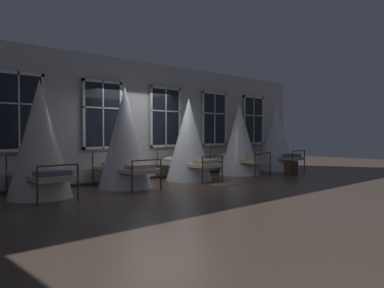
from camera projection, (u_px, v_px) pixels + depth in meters
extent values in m
plane|color=#4C3D33|center=(165.00, 184.00, 10.00)|extent=(27.63, 27.63, 0.00)
cube|color=silver|center=(134.00, 120.00, 10.95)|extent=(14.82, 0.10, 3.38)
cube|color=black|center=(19.00, 112.00, 8.67)|extent=(1.17, 0.02, 1.81)
cube|color=silver|center=(19.00, 150.00, 8.70)|extent=(1.17, 0.06, 0.07)
cube|color=silver|center=(18.00, 73.00, 8.65)|extent=(1.17, 0.06, 0.07)
cube|color=silver|center=(43.00, 113.00, 9.05)|extent=(0.07, 0.06, 1.81)
cube|color=silver|center=(19.00, 112.00, 8.67)|extent=(0.04, 0.06, 1.81)
cube|color=silver|center=(19.00, 104.00, 8.67)|extent=(1.17, 0.06, 0.04)
cube|color=black|center=(103.00, 115.00, 10.13)|extent=(1.17, 0.02, 1.81)
cube|color=silver|center=(103.00, 148.00, 10.16)|extent=(1.17, 0.06, 0.07)
cube|color=silver|center=(103.00, 82.00, 10.11)|extent=(1.17, 0.06, 0.07)
cube|color=silver|center=(84.00, 114.00, 9.76)|extent=(0.07, 0.06, 1.81)
cube|color=silver|center=(121.00, 115.00, 10.51)|extent=(0.07, 0.06, 1.81)
cube|color=silver|center=(103.00, 115.00, 10.13)|extent=(0.04, 0.06, 1.81)
cube|color=silver|center=(103.00, 108.00, 10.13)|extent=(1.17, 0.06, 0.04)
cube|color=black|center=(166.00, 117.00, 11.59)|extent=(1.17, 0.02, 1.81)
cube|color=silver|center=(166.00, 146.00, 11.62)|extent=(1.17, 0.06, 0.07)
cube|color=silver|center=(166.00, 88.00, 11.57)|extent=(1.17, 0.06, 0.07)
cube|color=silver|center=(151.00, 117.00, 11.22)|extent=(0.07, 0.06, 1.81)
cube|color=silver|center=(179.00, 118.00, 11.97)|extent=(0.07, 0.06, 1.81)
cube|color=silver|center=(166.00, 117.00, 11.59)|extent=(0.04, 0.06, 1.81)
cube|color=silver|center=(166.00, 111.00, 11.59)|extent=(1.17, 0.06, 0.04)
cube|color=black|center=(214.00, 119.00, 13.05)|extent=(1.17, 0.02, 1.81)
cube|color=silver|center=(214.00, 144.00, 13.08)|extent=(1.17, 0.06, 0.07)
cube|color=silver|center=(214.00, 93.00, 13.03)|extent=(1.17, 0.06, 0.07)
cube|color=silver|center=(203.00, 118.00, 12.68)|extent=(0.07, 0.06, 1.81)
cube|color=silver|center=(225.00, 119.00, 13.43)|extent=(0.07, 0.06, 1.81)
cube|color=silver|center=(214.00, 119.00, 13.05)|extent=(0.04, 0.06, 1.81)
cube|color=silver|center=(214.00, 113.00, 13.05)|extent=(1.17, 0.06, 0.04)
cube|color=black|center=(253.00, 120.00, 14.51)|extent=(1.17, 0.02, 1.81)
cube|color=silver|center=(253.00, 143.00, 14.54)|extent=(1.17, 0.06, 0.07)
cube|color=silver|center=(254.00, 97.00, 14.49)|extent=(1.17, 0.06, 0.07)
cube|color=silver|center=(244.00, 120.00, 14.14)|extent=(0.07, 0.06, 1.81)
cube|color=silver|center=(262.00, 121.00, 14.89)|extent=(0.07, 0.06, 1.81)
cube|color=silver|center=(253.00, 120.00, 14.51)|extent=(0.04, 0.06, 1.81)
cube|color=silver|center=(253.00, 115.00, 14.51)|extent=(1.17, 0.06, 0.04)
cube|color=silver|center=(137.00, 171.00, 10.90)|extent=(11.28, 0.10, 0.36)
cylinder|color=#4C3323|center=(6.00, 175.00, 8.37)|extent=(0.04, 0.04, 0.85)
cylinder|color=#4C3323|center=(43.00, 172.00, 8.89)|extent=(0.04, 0.04, 0.85)
cylinder|color=#4C3323|center=(37.00, 186.00, 7.01)|extent=(0.04, 0.04, 0.72)
cylinder|color=#4C3323|center=(78.00, 183.00, 7.53)|extent=(0.04, 0.04, 0.72)
cylinder|color=#4C3323|center=(20.00, 180.00, 7.69)|extent=(0.07, 1.83, 0.03)
cylinder|color=#4C3323|center=(59.00, 177.00, 8.21)|extent=(0.07, 1.83, 0.03)
cylinder|color=#4C3323|center=(25.00, 154.00, 8.62)|extent=(0.79, 0.05, 0.03)
cylinder|color=#4C3323|center=(58.00, 165.00, 7.26)|extent=(0.79, 0.05, 0.03)
cube|color=beige|center=(40.00, 176.00, 7.95)|extent=(0.85, 1.86, 0.10)
ellipsoid|color=#B7B2A3|center=(29.00, 168.00, 8.45)|extent=(0.61, 0.41, 0.14)
cube|color=slate|center=(53.00, 173.00, 7.46)|extent=(0.66, 0.37, 0.10)
cone|color=silver|center=(40.00, 139.00, 7.93)|extent=(1.31, 1.31, 2.44)
cylinder|color=#4C3323|center=(93.00, 169.00, 9.80)|extent=(0.04, 0.04, 0.85)
cylinder|color=#4C3323|center=(120.00, 167.00, 10.33)|extent=(0.04, 0.04, 0.85)
cylinder|color=#4C3323|center=(132.00, 177.00, 8.44)|extent=(0.04, 0.04, 0.72)
cylinder|color=#4C3323|center=(161.00, 175.00, 8.96)|extent=(0.04, 0.04, 0.72)
cylinder|color=#4C3323|center=(111.00, 172.00, 9.12)|extent=(0.08, 1.83, 0.03)
cylinder|color=#4C3323|center=(139.00, 170.00, 9.64)|extent=(0.08, 1.83, 0.03)
cylinder|color=#4C3323|center=(106.00, 151.00, 10.05)|extent=(0.79, 0.05, 0.03)
cylinder|color=#4C3323|center=(147.00, 160.00, 8.69)|extent=(0.79, 0.05, 0.03)
cube|color=beige|center=(125.00, 169.00, 9.38)|extent=(0.85, 1.87, 0.10)
ellipsoid|color=#B7B2A3|center=(111.00, 163.00, 9.88)|extent=(0.62, 0.42, 0.14)
cube|color=tan|center=(140.00, 167.00, 8.89)|extent=(0.66, 0.38, 0.10)
cone|color=white|center=(125.00, 137.00, 9.36)|extent=(1.31, 1.31, 2.45)
cylinder|color=#4C3323|center=(157.00, 164.00, 11.26)|extent=(0.04, 0.04, 0.85)
cylinder|color=#4C3323|center=(177.00, 163.00, 11.81)|extent=(0.04, 0.04, 0.85)
cylinder|color=#4C3323|center=(202.00, 171.00, 9.97)|extent=(0.04, 0.04, 0.72)
cylinder|color=#4C3323|center=(222.00, 169.00, 10.52)|extent=(0.04, 0.04, 0.72)
cylinder|color=#4C3323|center=(179.00, 167.00, 10.61)|extent=(0.08, 1.83, 0.03)
cylinder|color=#4C3323|center=(198.00, 165.00, 11.17)|extent=(0.08, 1.83, 0.03)
cylinder|color=#4C3323|center=(167.00, 149.00, 11.52)|extent=(0.79, 0.05, 0.03)
cylinder|color=#4C3323|center=(213.00, 156.00, 10.23)|extent=(0.79, 0.05, 0.03)
cube|color=silver|center=(189.00, 164.00, 10.89)|extent=(0.86, 1.87, 0.10)
ellipsoid|color=silver|center=(173.00, 159.00, 11.36)|extent=(0.62, 0.42, 0.14)
cube|color=tan|center=(206.00, 162.00, 10.42)|extent=(0.66, 0.38, 0.10)
cone|color=white|center=(189.00, 139.00, 10.87)|extent=(1.31, 1.31, 2.32)
cylinder|color=#4C3323|center=(210.00, 160.00, 12.73)|extent=(0.04, 0.04, 0.85)
cylinder|color=#4C3323|center=(226.00, 159.00, 13.28)|extent=(0.04, 0.04, 0.85)
cylinder|color=#4C3323|center=(255.00, 166.00, 11.42)|extent=(0.04, 0.04, 0.72)
cylinder|color=#4C3323|center=(270.00, 164.00, 11.97)|extent=(0.04, 0.04, 0.72)
cylinder|color=#4C3323|center=(231.00, 163.00, 12.08)|extent=(0.06, 1.83, 0.03)
cylinder|color=#4C3323|center=(247.00, 161.00, 12.62)|extent=(0.06, 1.83, 0.03)
cylinder|color=#4C3323|center=(218.00, 147.00, 12.99)|extent=(0.79, 0.04, 0.03)
cylinder|color=#4C3323|center=(263.00, 153.00, 11.68)|extent=(0.79, 0.04, 0.03)
cube|color=beige|center=(239.00, 160.00, 12.35)|extent=(0.83, 1.86, 0.10)
ellipsoid|color=beige|center=(224.00, 156.00, 12.83)|extent=(0.61, 0.41, 0.14)
cube|color=tan|center=(256.00, 158.00, 11.88)|extent=(0.65, 0.37, 0.10)
cone|color=white|center=(239.00, 139.00, 12.33)|extent=(1.31, 1.31, 2.26)
cylinder|color=#4C3323|center=(249.00, 158.00, 14.16)|extent=(0.04, 0.04, 0.85)
cylinder|color=#4C3323|center=(261.00, 157.00, 14.70)|extent=(0.04, 0.04, 0.85)
cylinder|color=#4C3323|center=(292.00, 162.00, 12.85)|extent=(0.04, 0.04, 0.72)
cylinder|color=#4C3323|center=(304.00, 161.00, 13.40)|extent=(0.04, 0.04, 0.72)
cylinder|color=#4C3323|center=(269.00, 160.00, 13.50)|extent=(0.07, 1.83, 0.03)
cylinder|color=#4C3323|center=(282.00, 158.00, 14.05)|extent=(0.07, 1.83, 0.03)
cylinder|color=#4C3323|center=(255.00, 146.00, 14.42)|extent=(0.79, 0.05, 0.03)
cylinder|color=#4C3323|center=(299.00, 151.00, 13.12)|extent=(0.79, 0.05, 0.03)
cube|color=#B7B2A3|center=(276.00, 158.00, 13.78)|extent=(0.84, 1.86, 0.10)
ellipsoid|color=silver|center=(260.00, 153.00, 14.25)|extent=(0.61, 0.41, 0.14)
cube|color=slate|center=(292.00, 156.00, 13.31)|extent=(0.66, 0.37, 0.10)
cone|color=white|center=(276.00, 137.00, 13.75)|extent=(1.31, 1.31, 2.40)
cube|color=brown|center=(223.00, 184.00, 9.94)|extent=(0.81, 0.58, 0.01)
cube|color=#472D1E|center=(291.00, 168.00, 12.17)|extent=(0.58, 0.25, 0.44)
cube|color=tan|center=(288.00, 168.00, 12.24)|extent=(0.50, 0.06, 0.03)
torus|color=#472D1E|center=(291.00, 161.00, 12.16)|extent=(0.16, 0.16, 0.02)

